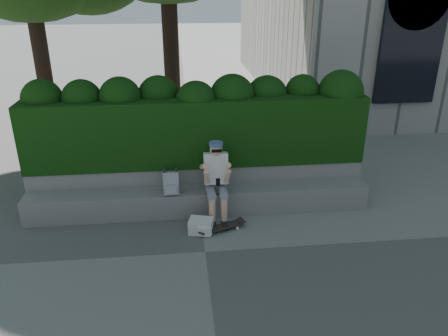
{
  "coord_description": "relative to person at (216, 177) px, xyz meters",
  "views": [
    {
      "loc": [
        -0.32,
        -5.62,
        3.79
      ],
      "look_at": [
        0.4,
        1.0,
        0.95
      ],
      "focal_mm": 35.0,
      "sensor_mm": 36.0,
      "label": 1
    }
  ],
  "objects": [
    {
      "name": "skateboard",
      "position": [
        0.03,
        -0.48,
        -0.69
      ],
      "size": [
        0.77,
        0.43,
        0.08
      ],
      "rotation": [
        0.0,
        0.0,
        0.35
      ],
      "color": "black",
      "rests_on": "ground"
    },
    {
      "name": "backpack_ground",
      "position": [
        -0.3,
        -0.5,
        -0.63
      ],
      "size": [
        0.43,
        0.36,
        0.24
      ],
      "primitive_type": "cube",
      "rotation": [
        0.0,
        0.0,
        -0.26
      ],
      "color": "beige",
      "rests_on": "ground"
    },
    {
      "name": "hedge",
      "position": [
        -0.28,
        0.88,
        0.6
      ],
      "size": [
        6.0,
        1.0,
        1.2
      ],
      "primitive_type": "cube",
      "color": "black",
      "rests_on": "planter_wall"
    },
    {
      "name": "backpack_plaid",
      "position": [
        -0.77,
        0.08,
        -0.11
      ],
      "size": [
        0.27,
        0.15,
        0.39
      ],
      "primitive_type": "cube",
      "rotation": [
        0.0,
        0.0,
        0.05
      ],
      "color": "silver",
      "rests_on": "bench_ledge"
    },
    {
      "name": "planter_wall",
      "position": [
        -0.28,
        0.66,
        -0.38
      ],
      "size": [
        6.0,
        0.5,
        0.75
      ],
      "primitive_type": "cube",
      "color": "gray",
      "rests_on": "ground"
    },
    {
      "name": "ground",
      "position": [
        -0.28,
        -1.07,
        -0.75
      ],
      "size": [
        80.0,
        80.0,
        0.0
      ],
      "primitive_type": "plane",
      "color": "slate",
      "rests_on": "ground"
    },
    {
      "name": "bench_ledge",
      "position": [
        -0.28,
        0.18,
        -0.53
      ],
      "size": [
        6.0,
        0.45,
        0.45
      ],
      "primitive_type": "cube",
      "color": "gray",
      "rests_on": "ground"
    },
    {
      "name": "person",
      "position": [
        0.0,
        0.0,
        0.0
      ],
      "size": [
        0.4,
        0.76,
        1.38
      ],
      "color": "slate",
      "rests_on": "ground"
    }
  ]
}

